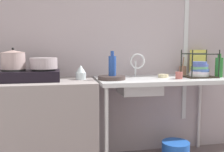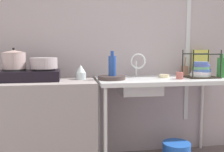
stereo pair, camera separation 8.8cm
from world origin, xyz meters
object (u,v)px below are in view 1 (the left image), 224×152
bottle_by_rack (219,67)px  cup_by_rack (179,75)px  stove (29,75)px  cereal_box (198,62)px  small_bowl_on_drainboard (163,76)px  faucet (137,62)px  frying_pan (112,78)px  pot_on_left_burner (13,60)px  bottle_by_sink (112,67)px  bucket_on_floor (176,151)px  sink_basin (139,86)px  utensil_jar (183,70)px  pot_on_right_burner (44,63)px  dish_rack (199,70)px  percolator (81,72)px

bottle_by_rack → cup_by_rack: bearing=-174.0°
stove → cereal_box: bearing=8.1°
small_bowl_on_drainboard → stove: bearing=-178.7°
faucet → frying_pan: size_ratio=0.93×
pot_on_left_burner → cup_by_rack: bearing=-3.5°
cereal_box → bottle_by_sink: bearing=-169.0°
small_bowl_on_drainboard → bucket_on_floor: size_ratio=0.36×
sink_basin → utensil_jar: size_ratio=1.95×
pot_on_right_burner → faucet: size_ratio=1.01×
faucet → bottle_by_rack: 0.89m
pot_on_left_burner → stove: bearing=0.0°
frying_pan → bucket_on_floor: frying_pan is taller
stove → faucet: (1.11, 0.13, 0.11)m
bucket_on_floor → cereal_box: bearing=34.8°
stove → bucket_on_floor: stove is taller
small_bowl_on_drainboard → bottle_by_rack: bearing=-7.5°
pot_on_left_burner → pot_on_right_burner: (0.27, 0.00, -0.04)m
dish_rack → bottle_by_sink: size_ratio=1.14×
dish_rack → cup_by_rack: dish_rack is taller
small_bowl_on_drainboard → bucket_on_floor: bearing=-11.6°
cup_by_rack → cereal_box: size_ratio=0.25×
bottle_by_rack → utensil_jar: size_ratio=1.21×
bucket_on_floor → sink_basin: bearing=-179.2°
faucet → dish_rack: dish_rack is taller
cup_by_rack → utensil_jar: size_ratio=0.34×
faucet → dish_rack: size_ratio=0.79×
cup_by_rack → bottle_by_rack: bearing=6.0°
percolator → small_bowl_on_drainboard: bearing=0.2°
faucet → dish_rack: 0.68m
utensil_jar → bucket_on_floor: size_ratio=0.70×
sink_basin → cereal_box: size_ratio=1.40×
stove → percolator: bearing=3.1°
sink_basin → utensil_jar: 0.69m
frying_pan → pot_on_right_burner: bearing=176.9°
percolator → bottle_by_rack: (1.48, -0.08, 0.04)m
frying_pan → small_bowl_on_drainboard: size_ratio=2.55×
sink_basin → pot_on_right_burner: bearing=179.6°
dish_rack → cup_by_rack: 0.30m
bucket_on_floor → utensil_jar: bearing=54.2°
utensil_jar → pot_on_right_burner: bearing=-170.4°
frying_pan → sink_basin: bearing=5.6°
pot_on_left_burner → bucket_on_floor: pot_on_left_burner is taller
pot_on_left_burner → bucket_on_floor: (1.66, -0.00, -1.02)m
stove → bottle_by_rack: (1.98, -0.05, 0.06)m
sink_basin → faucet: 0.28m
faucet → bottle_by_sink: bearing=-154.6°
pot_on_left_burner → bottle_by_rack: pot_on_left_burner is taller
pot_on_left_burner → frying_pan: pot_on_left_burner is taller
utensil_jar → faucet: bearing=-167.3°
utensil_jar → bottle_by_sink: bearing=-162.8°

